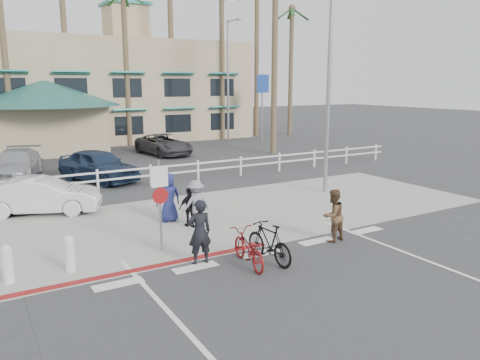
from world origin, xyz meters
TOP-DOWN VIEW (x-y plane):
  - ground at (0.00, 0.00)m, footprint 140.00×140.00m
  - bike_path at (0.00, -2.00)m, footprint 12.00×16.00m
  - sidewalk_plaza at (0.00, 4.50)m, footprint 22.00×7.00m
  - cross_street at (0.00, 8.50)m, footprint 40.00×5.00m
  - parking_lot at (0.00, 18.00)m, footprint 50.00×16.00m
  - curb_red at (-3.00, 1.20)m, footprint 7.00×0.25m
  - rail_fence at (0.50, 10.50)m, footprint 29.40×0.16m
  - building at (2.00, 31.00)m, footprint 28.00×16.00m
  - sign_post at (-2.30, 2.20)m, footprint 0.50×0.10m
  - bollard_0 at (-4.80, 2.00)m, footprint 0.26×0.26m
  - bollard_1 at (-6.20, 2.00)m, footprint 0.26×0.26m
  - streetlight_0 at (6.50, 5.50)m, footprint 0.60×2.00m
  - streetlight_1 at (12.00, 24.00)m, footprint 0.60×2.00m
  - info_sign at (14.00, 22.00)m, footprint 1.20×0.16m
  - palm_3 at (-4.00, 25.00)m, footprint 4.00×4.00m
  - palm_4 at (0.00, 26.00)m, footprint 4.00×4.00m
  - palm_5 at (4.00, 25.00)m, footprint 4.00×4.00m
  - palm_6 at (8.00, 26.00)m, footprint 4.00×4.00m
  - palm_7 at (12.00, 25.00)m, footprint 4.00×4.00m
  - palm_8 at (16.00, 26.00)m, footprint 4.00×4.00m
  - palm_9 at (19.00, 25.00)m, footprint 4.00×4.00m
  - palm_11 at (11.00, 16.00)m, footprint 4.00×4.00m
  - bike_red at (-0.76, 0.05)m, footprint 0.85×1.85m
  - rider_red at (-1.77, 0.81)m, footprint 0.67×0.48m
  - bike_black at (-0.15, -0.01)m, footprint 0.66×1.83m
  - rider_black at (2.42, 0.42)m, footprint 0.84×0.69m
  - pedestrian_a at (-0.47, 3.79)m, footprint 1.05×0.65m
  - pedestrian_child at (-0.62, 3.94)m, footprint 0.77×0.34m
  - pedestrian_b at (-1.02, 4.81)m, footprint 0.86×0.59m
  - car_white_sedan at (-4.58, 8.07)m, footprint 4.25×2.82m
  - lot_car_1 at (-4.74, 15.41)m, footprint 3.31×5.28m
  - lot_car_2 at (-1.37, 12.83)m, footprint 3.46×4.90m
  - lot_car_5 at (4.50, 19.29)m, footprint 2.80×5.09m

SIDE VIEW (x-z plane):
  - ground at x=0.00m, z-range 0.00..0.00m
  - parking_lot at x=0.00m, z-range 0.00..0.01m
  - bike_path at x=0.00m, z-range 0.00..0.01m
  - cross_street at x=0.00m, z-range 0.00..0.01m
  - sidewalk_plaza at x=0.00m, z-range 0.00..0.01m
  - curb_red at x=-3.00m, z-range 0.00..0.02m
  - bike_red at x=-0.76m, z-range 0.00..0.94m
  - bollard_0 at x=-4.80m, z-range 0.00..0.95m
  - bollard_1 at x=-6.20m, z-range 0.00..0.95m
  - rail_fence at x=0.50m, z-range 0.00..1.00m
  - bike_black at x=-0.15m, z-range 0.00..1.08m
  - pedestrian_child at x=-0.62m, z-range 0.00..1.30m
  - car_white_sedan at x=-4.58m, z-range 0.00..1.32m
  - lot_car_5 at x=4.50m, z-range 0.00..1.35m
  - lot_car_1 at x=-4.74m, z-range 0.00..1.43m
  - lot_car_2 at x=-1.37m, z-range 0.00..1.55m
  - pedestrian_a at x=-0.47m, z-range 0.00..1.57m
  - rider_black at x=2.42m, z-range 0.00..1.59m
  - pedestrian_b at x=-1.02m, z-range 0.00..1.69m
  - rider_red at x=-1.77m, z-range 0.00..1.73m
  - sign_post at x=-2.30m, z-range 0.00..2.90m
  - info_sign at x=14.00m, z-range 0.00..5.60m
  - streetlight_0 at x=6.50m, z-range 0.00..9.00m
  - streetlight_1 at x=12.00m, z-range 0.00..9.50m
  - building at x=2.00m, z-range 0.00..11.30m
  - palm_5 at x=4.00m, z-range 0.00..13.00m
  - palm_9 at x=19.00m, z-range 0.00..13.00m
  - palm_3 at x=-4.00m, z-range 0.00..14.00m
  - palm_7 at x=12.00m, z-range 0.00..14.00m
  - palm_11 at x=11.00m, z-range 0.00..14.00m
  - palm_4 at x=0.00m, z-range 0.00..15.00m
  - palm_8 at x=16.00m, z-range 0.00..15.00m
  - palm_6 at x=8.00m, z-range 0.00..17.00m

